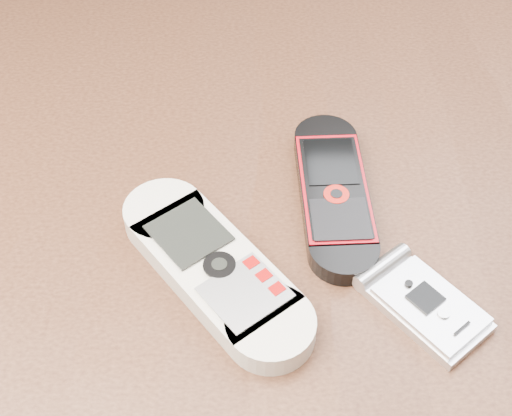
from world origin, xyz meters
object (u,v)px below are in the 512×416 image
Objects in this scene: nokia_white at (214,267)px; nokia_black_red at (334,192)px; table at (250,299)px; motorola_razr at (427,305)px.

nokia_black_red is at bearing 1.31° from nokia_white.
table is at bearing 28.13° from nokia_white.
nokia_white is 2.02× the size of motorola_razr.
nokia_black_red is (0.06, 0.02, 0.11)m from table.
motorola_razr is (0.14, -0.03, -0.00)m from nokia_white.
table is 0.13m from nokia_white.
nokia_white is 0.11m from nokia_black_red.
nokia_black_red is (0.09, 0.07, -0.00)m from nokia_white.
table is 7.45× the size of nokia_black_red.
nokia_white is at bearing -113.66° from table.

